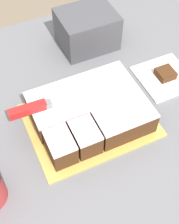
{
  "coord_description": "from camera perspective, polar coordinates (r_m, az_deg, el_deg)",
  "views": [
    {
      "loc": [
        -0.2,
        -0.42,
        1.66
      ],
      "look_at": [
        0.01,
        0.04,
        1.0
      ],
      "focal_mm": 50.0,
      "sensor_mm": 36.0,
      "label": 1
    }
  ],
  "objects": [
    {
      "name": "storage_box",
      "position": [
        1.05,
        -0.46,
        14.88
      ],
      "size": [
        0.18,
        0.15,
        0.12
      ],
      "color": "#47474C",
      "rests_on": "countertop"
    },
    {
      "name": "countertop",
      "position": [
        1.27,
        0.39,
        -16.0
      ],
      "size": [
        1.4,
        1.1,
        0.95
      ],
      "color": "slate",
      "rests_on": "ground_plane"
    },
    {
      "name": "knife",
      "position": [
        0.8,
        -9.01,
        1.08
      ],
      "size": [
        0.3,
        0.03,
        0.02
      ],
      "rotation": [
        0.0,
        0.0,
        -0.04
      ],
      "color": "silver",
      "rests_on": "cake"
    },
    {
      "name": "paper_napkin",
      "position": [
        1.0,
        13.55,
        6.26
      ],
      "size": [
        0.16,
        0.16,
        0.01
      ],
      "color": "white",
      "rests_on": "countertop"
    },
    {
      "name": "cake",
      "position": [
        0.84,
        0.1,
        0.14
      ],
      "size": [
        0.29,
        0.22,
        0.07
      ],
      "color": "#472814",
      "rests_on": "cake_board"
    },
    {
      "name": "cake_board",
      "position": [
        0.87,
        0.0,
        -1.52
      ],
      "size": [
        0.34,
        0.27,
        0.01
      ],
      "color": "gold",
      "rests_on": "countertop"
    },
    {
      "name": "brownie",
      "position": [
        0.99,
        13.71,
        6.84
      ],
      "size": [
        0.05,
        0.05,
        0.02
      ],
      "color": "#472814",
      "rests_on": "paper_napkin"
    }
  ]
}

